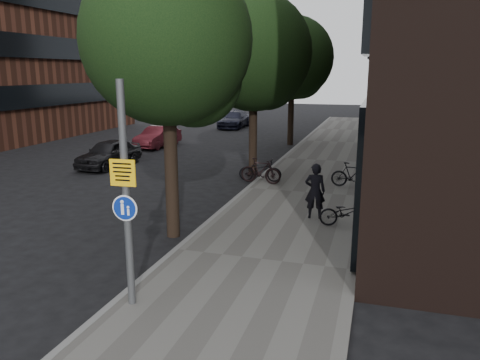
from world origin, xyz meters
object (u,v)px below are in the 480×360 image
at_px(signpost, 126,196).
at_px(pedestrian, 315,191).
at_px(parked_car_near, 109,153).
at_px(parked_bike_facade_near, 347,213).

xyz_separation_m(signpost, pedestrian, (2.64, 6.43, -1.30)).
height_order(signpost, parked_car_near, signpost).
relative_size(pedestrian, parked_bike_facade_near, 1.10).
bearing_deg(parked_car_near, pedestrian, -24.25).
relative_size(signpost, parked_bike_facade_near, 2.75).
bearing_deg(signpost, pedestrian, 64.30).
distance_m(pedestrian, parked_bike_facade_near, 1.20).
xyz_separation_m(signpost, parked_car_near, (-8.03, 12.08, -1.61)).
height_order(pedestrian, parked_bike_facade_near, pedestrian).
relative_size(signpost, pedestrian, 2.50).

